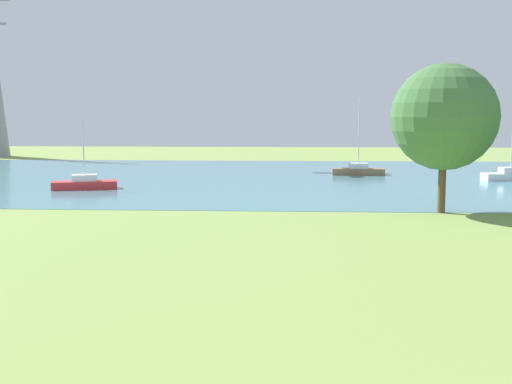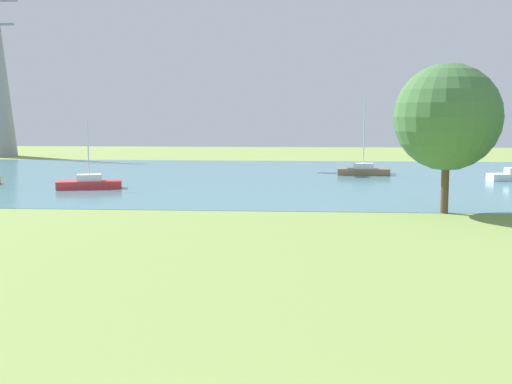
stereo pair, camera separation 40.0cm
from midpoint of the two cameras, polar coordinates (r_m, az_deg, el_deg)
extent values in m
plane|color=#7F994C|center=(29.73, 0.02, -4.08)|extent=(160.00, 160.00, 0.00)
cube|color=teal|center=(57.43, 1.94, 1.31)|extent=(140.00, 40.00, 0.02)
cube|color=red|center=(50.24, -14.39, 0.63)|extent=(5.03, 2.71, 0.60)
cube|color=white|center=(50.18, -14.41, 1.25)|extent=(2.03, 1.53, 0.50)
cylinder|color=silver|center=(50.02, -14.49, 3.63)|extent=(0.10, 0.10, 4.68)
cube|color=brown|center=(60.34, 9.71, 1.79)|extent=(4.84, 1.63, 0.60)
cube|color=white|center=(60.29, 9.73, 2.31)|extent=(1.83, 1.15, 0.50)
cylinder|color=silver|center=(60.12, 9.78, 5.18)|extent=(0.10, 0.10, 6.55)
cylinder|color=brown|center=(38.35, 16.76, 0.69)|extent=(0.44, 0.44, 3.39)
sphere|color=#426F3C|center=(38.14, 16.96, 6.40)|extent=(6.08, 6.08, 6.08)
camera|label=1|loc=(0.20, -89.59, 0.05)|focal=44.94mm
camera|label=2|loc=(0.20, 90.41, -0.05)|focal=44.94mm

